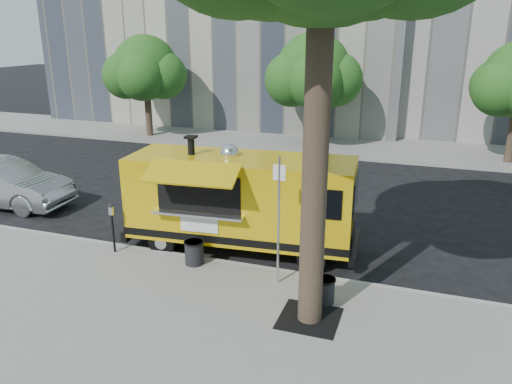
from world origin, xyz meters
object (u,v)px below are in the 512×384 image
trash_bin_left (194,252)px  sedan (3,184)px  sign_post (279,214)px  far_tree_b (313,71)px  far_tree_a (146,68)px  food_truck (240,200)px  parking_meter (112,222)px  trash_bin_right (324,290)px

trash_bin_left → sedan: bearing=165.0°
sign_post → trash_bin_left: 2.65m
far_tree_b → sign_post: 14.61m
far_tree_a → trash_bin_left: size_ratio=8.90×
food_truck → trash_bin_left: 1.88m
far_tree_a → far_tree_b: (9.00, 0.40, 0.06)m
parking_meter → trash_bin_left: (2.30, 0.05, -0.51)m
far_tree_b → trash_bin_left: size_ratio=9.14×
parking_meter → food_truck: food_truck is taller
parking_meter → trash_bin_left: size_ratio=2.22×
far_tree_a → trash_bin_left: bearing=-55.6°
food_truck → trash_bin_right: 3.70m
far_tree_a → sign_post: bearing=-50.2°
far_tree_a → parking_meter: bearing=-62.9°
far_tree_b → trash_bin_right: bearing=-75.8°
far_tree_b → trash_bin_right: size_ratio=9.71×
parking_meter → sedan: size_ratio=0.28×
food_truck → trash_bin_left: bearing=-119.2°
parking_meter → food_truck: 3.37m
food_truck → trash_bin_right: size_ratio=11.25×
trash_bin_left → trash_bin_right: 3.53m
sign_post → trash_bin_right: bearing=-23.6°
trash_bin_left → parking_meter: bearing=-178.8°
far_tree_b → food_truck: 12.79m
far_tree_a → far_tree_b: 9.01m
far_tree_a → trash_bin_right: 19.50m
trash_bin_right → sign_post: bearing=156.4°
far_tree_a → sedan: far_tree_a is taller
far_tree_a → food_truck: bearing=-50.6°
far_tree_b → sedan: 14.52m
far_tree_b → sign_post: (2.55, -14.25, -1.98)m
far_tree_a → trash_bin_left: 16.80m
food_truck → sedan: (-8.84, 0.72, -0.66)m
food_truck → far_tree_b: bearing=89.7°
sign_post → trash_bin_left: bearing=173.7°
far_tree_a → trash_bin_left: far_tree_a is taller
trash_bin_left → trash_bin_right: trash_bin_left is taller
far_tree_b → sedan: size_ratio=1.16×
far_tree_a → trash_bin_right: size_ratio=9.45×
far_tree_a → trash_bin_right: (12.75, -14.37, -3.32)m
food_truck → sign_post: bearing=-52.1°
sign_post → trash_bin_right: 1.91m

